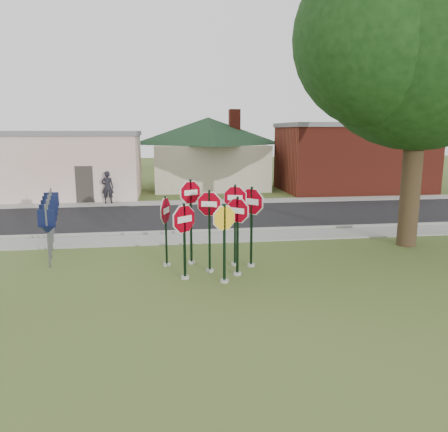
{
  "coord_description": "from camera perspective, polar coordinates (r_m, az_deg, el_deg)",
  "views": [
    {
      "loc": [
        -1.41,
        -11.2,
        4.18
      ],
      "look_at": [
        0.42,
        2.0,
        1.58
      ],
      "focal_mm": 35.0,
      "sensor_mm": 36.0,
      "label": 1
    }
  ],
  "objects": [
    {
      "name": "stop_sign_right",
      "position": [
        12.64,
        1.78,
        -1.28
      ],
      "size": [
        0.77,
        0.67,
        2.44
      ],
      "color": "gray",
      "rests_on": "ground"
    },
    {
      "name": "oak_tree",
      "position": [
        17.51,
        24.59,
        20.99
      ],
      "size": [
        11.63,
        11.03,
        11.52
      ],
      "color": "#312415",
      "rests_on": "ground"
    },
    {
      "name": "curb",
      "position": [
        18.23,
        -3.27,
        -2.02
      ],
      "size": [
        60.0,
        0.2,
        0.14
      ],
      "primitive_type": "cube",
      "color": "gray",
      "rests_on": "ground"
    },
    {
      "name": "sidewalk_near",
      "position": [
        17.27,
        -2.99,
        -2.9
      ],
      "size": [
        60.0,
        1.6,
        0.06
      ],
      "primitive_type": "cube",
      "color": "gray",
      "rests_on": "ground"
    },
    {
      "name": "building_house",
      "position": [
        33.38,
        -2.07,
        10.1
      ],
      "size": [
        11.6,
        11.6,
        6.2
      ],
      "color": "#C0B798",
      "rests_on": "ground"
    },
    {
      "name": "ground",
      "position": [
        12.04,
        -0.69,
        -9.28
      ],
      "size": [
        120.0,
        120.0,
        0.0
      ],
      "primitive_type": "plane",
      "color": "#3E541F",
      "rests_on": "ground"
    },
    {
      "name": "building_stucco",
      "position": [
        30.24,
        -22.57,
        6.33
      ],
      "size": [
        12.2,
        6.2,
        4.2
      ],
      "color": "silver",
      "rests_on": "ground"
    },
    {
      "name": "route_sign_row",
      "position": [
        16.47,
        -21.78,
        -0.11
      ],
      "size": [
        1.43,
        4.63,
        2.0
      ],
      "color": "#59595E",
      "rests_on": "ground"
    },
    {
      "name": "pedestrian",
      "position": [
        26.17,
        -14.97,
        3.66
      ],
      "size": [
        0.69,
        0.46,
        1.88
      ],
      "primitive_type": "imported",
      "rotation": [
        0.0,
        0.0,
        3.13
      ],
      "color": "black",
      "rests_on": "sidewalk_far"
    },
    {
      "name": "stop_sign_center",
      "position": [
        12.9,
        -1.91,
        -0.54
      ],
      "size": [
        0.96,
        0.36,
        2.59
      ],
      "color": "gray",
      "rests_on": "ground"
    },
    {
      "name": "sidewalk_far",
      "position": [
        25.88,
        -4.68,
        1.76
      ],
      "size": [
        60.0,
        1.6,
        0.06
      ],
      "primitive_type": "cube",
      "color": "gray",
      "rests_on": "ground"
    },
    {
      "name": "stop_sign_back_right",
      "position": [
        13.53,
        1.45,
        0.23
      ],
      "size": [
        0.96,
        0.28,
        2.67
      ],
      "color": "gray",
      "rests_on": "ground"
    },
    {
      "name": "stop_sign_left",
      "position": [
        12.37,
        -5.21,
        -1.94
      ],
      "size": [
        0.89,
        0.72,
        2.32
      ],
      "color": "gray",
      "rests_on": "ground"
    },
    {
      "name": "road",
      "position": [
        21.65,
        -4.03,
        -0.08
      ],
      "size": [
        60.0,
        7.0,
        0.04
      ],
      "primitive_type": "cube",
      "color": "black",
      "rests_on": "ground"
    },
    {
      "name": "stop_sign_far_left",
      "position": [
        13.63,
        -7.61,
        -0.7
      ],
      "size": [
        0.38,
        1.07,
        2.34
      ],
      "color": "gray",
      "rests_on": "ground"
    },
    {
      "name": "bg_tree_right",
      "position": [
        43.98,
        24.82,
        11.85
      ],
      "size": [
        5.6,
        5.6,
        8.4
      ],
      "color": "#312415",
      "rests_on": "ground"
    },
    {
      "name": "stop_sign_far_right",
      "position": [
        13.44,
        3.63,
        0.19
      ],
      "size": [
        0.79,
        0.85,
        2.64
      ],
      "color": "gray",
      "rests_on": "ground"
    },
    {
      "name": "building_brick",
      "position": [
        32.64,
        16.5,
        7.45
      ],
      "size": [
        10.2,
        6.2,
        4.75
      ],
      "color": "maroon",
      "rests_on": "ground"
    },
    {
      "name": "stop_sign_yellow",
      "position": [
        12.02,
        0.05,
        -2.39
      ],
      "size": [
        0.9,
        0.4,
        2.33
      ],
      "color": "gray",
      "rests_on": "ground"
    },
    {
      "name": "stop_sign_back_left",
      "position": [
        13.72,
        -4.36,
        0.78
      ],
      "size": [
        0.91,
        0.46,
        2.81
      ],
      "color": "gray",
      "rests_on": "ground"
    }
  ]
}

